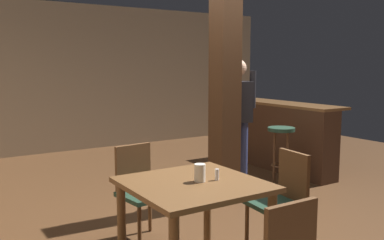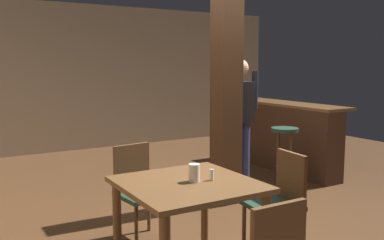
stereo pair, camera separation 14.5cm
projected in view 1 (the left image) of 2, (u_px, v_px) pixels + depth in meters
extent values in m
plane|color=#4C301C|center=(232.00, 213.00, 4.80)|extent=(10.80, 10.80, 0.00)
cube|color=gray|center=(91.00, 77.00, 8.37)|extent=(8.00, 0.10, 2.80)
cube|color=#422816|center=(225.00, 86.00, 5.03)|extent=(0.28, 0.28, 2.80)
cube|color=brown|center=(194.00, 184.00, 3.27)|extent=(0.98, 0.98, 0.04)
cylinder|color=brown|center=(207.00, 207.00, 3.90)|extent=(0.07, 0.07, 0.73)
cylinder|color=brown|center=(122.00, 226.00, 3.45)|extent=(0.07, 0.07, 0.73)
cylinder|color=brown|center=(272.00, 239.00, 3.19)|extent=(0.07, 0.07, 0.73)
cube|color=#1E3828|center=(275.00, 204.00, 3.72)|extent=(0.46, 0.46, 0.04)
cube|color=brown|center=(294.00, 177.00, 3.77)|extent=(0.08, 0.38, 0.45)
cylinder|color=brown|center=(271.00, 240.00, 3.51)|extent=(0.04, 0.04, 0.43)
cylinder|color=brown|center=(247.00, 226.00, 3.82)|extent=(0.04, 0.04, 0.43)
cylinder|color=brown|center=(304.00, 233.00, 3.67)|extent=(0.04, 0.04, 0.43)
cylinder|color=brown|center=(278.00, 219.00, 3.98)|extent=(0.04, 0.04, 0.43)
cube|color=#1E3828|center=(145.00, 195.00, 3.98)|extent=(0.47, 0.47, 0.04)
cube|color=brown|center=(133.00, 168.00, 4.10)|extent=(0.38, 0.08, 0.45)
cylinder|color=brown|center=(171.00, 219.00, 3.99)|extent=(0.04, 0.04, 0.43)
cylinder|color=brown|center=(140.00, 228.00, 3.77)|extent=(0.04, 0.04, 0.43)
cylinder|color=brown|center=(150.00, 209.00, 4.26)|extent=(0.04, 0.04, 0.43)
cylinder|color=brown|center=(119.00, 217.00, 4.03)|extent=(0.04, 0.04, 0.43)
cylinder|color=silver|center=(200.00, 173.00, 3.27)|extent=(0.09, 0.09, 0.14)
cylinder|color=silver|center=(217.00, 175.00, 3.31)|extent=(0.03, 0.03, 0.09)
cube|color=black|center=(237.00, 102.00, 5.26)|extent=(0.39, 0.30, 0.50)
sphere|color=tan|center=(238.00, 68.00, 5.20)|extent=(0.27, 0.27, 0.21)
cylinder|color=navy|center=(243.00, 159.00, 5.37)|extent=(0.15, 0.15, 0.95)
cylinder|color=navy|center=(231.00, 160.00, 5.33)|extent=(0.15, 0.15, 0.95)
cylinder|color=black|center=(253.00, 89.00, 5.28)|extent=(0.10, 0.10, 0.46)
cylinder|color=black|center=(222.00, 90.00, 5.20)|extent=(0.10, 0.10, 0.46)
cube|color=brown|center=(279.00, 103.00, 6.83)|extent=(0.56, 2.29, 0.04)
cube|color=#382114|center=(274.00, 137.00, 6.84)|extent=(0.36, 2.29, 1.02)
cylinder|color=#1E3828|center=(281.00, 129.00, 5.83)|extent=(0.37, 0.37, 0.05)
torus|color=#4C301C|center=(280.00, 165.00, 5.90)|extent=(0.26, 0.26, 0.02)
cylinder|color=#4C301C|center=(274.00, 156.00, 5.99)|extent=(0.03, 0.03, 0.75)
cylinder|color=#4C301C|center=(287.00, 160.00, 5.79)|extent=(0.03, 0.03, 0.75)
cylinder|color=#4C301C|center=(287.00, 157.00, 5.95)|extent=(0.03, 0.03, 0.75)
cylinder|color=#4C301C|center=(274.00, 159.00, 5.82)|extent=(0.03, 0.03, 0.75)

